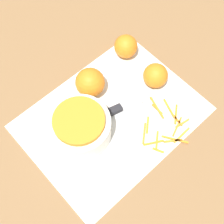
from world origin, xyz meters
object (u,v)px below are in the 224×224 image
bowl_speckled (80,127)px  knife (113,111)px  orange_left (156,76)px  orange_right (90,83)px  orange_back (126,46)px

bowl_speckled → knife: bearing=-5.8°
orange_left → orange_right: size_ratio=0.85×
bowl_speckled → orange_left: (0.26, -0.02, -0.01)m
bowl_speckled → orange_right: size_ratio=1.94×
orange_right → orange_back: (0.16, 0.03, -0.01)m
bowl_speckled → knife: 0.11m
bowl_speckled → orange_right: 0.14m
knife → orange_back: 0.21m
orange_right → knife: bearing=-90.6°
orange_left → orange_right: orange_right is taller
orange_right → orange_back: bearing=9.6°
bowl_speckled → orange_left: 0.26m
bowl_speckled → orange_right: bearing=38.3°
orange_back → orange_left: bearing=-94.1°
bowl_speckled → orange_back: bearing=22.5°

